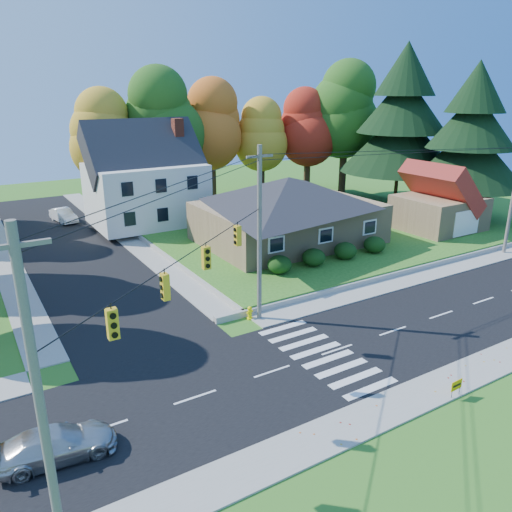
{
  "coord_description": "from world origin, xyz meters",
  "views": [
    {
      "loc": [
        -15.43,
        -17.25,
        12.79
      ],
      "look_at": [
        -0.02,
        8.0,
        2.81
      ],
      "focal_mm": 35.0,
      "sensor_mm": 36.0,
      "label": 1
    }
  ],
  "objects_px": {
    "silver_sedan": "(56,444)",
    "white_car": "(63,215)",
    "ranch_house": "(288,209)",
    "fire_hydrant": "(250,313)"
  },
  "relations": [
    {
      "from": "silver_sedan",
      "to": "ranch_house",
      "type": "bearing_deg",
      "value": -47.47
    },
    {
      "from": "ranch_house",
      "to": "white_car",
      "type": "distance_m",
      "value": 23.57
    },
    {
      "from": "white_car",
      "to": "silver_sedan",
      "type": "bearing_deg",
      "value": -112.07
    },
    {
      "from": "ranch_house",
      "to": "silver_sedan",
      "type": "xyz_separation_m",
      "value": [
        -21.86,
        -16.84,
        -2.63
      ]
    },
    {
      "from": "ranch_house",
      "to": "white_car",
      "type": "xyz_separation_m",
      "value": [
        -14.58,
        18.34,
        -2.57
      ]
    },
    {
      "from": "white_car",
      "to": "fire_hydrant",
      "type": "bearing_deg",
      "value": -91.35
    },
    {
      "from": "ranch_house",
      "to": "fire_hydrant",
      "type": "bearing_deg",
      "value": -133.47
    },
    {
      "from": "silver_sedan",
      "to": "white_car",
      "type": "bearing_deg",
      "value": -6.77
    },
    {
      "from": "white_car",
      "to": "fire_hydrant",
      "type": "height_order",
      "value": "white_car"
    },
    {
      "from": "silver_sedan",
      "to": "white_car",
      "type": "height_order",
      "value": "white_car"
    }
  ]
}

